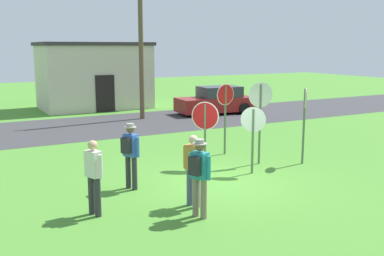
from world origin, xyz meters
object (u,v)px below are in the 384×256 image
Objects in this scene: stop_sign_leaning_left at (253,129)px; person_on_left at (193,167)px; person_near_signs at (130,151)px; utility_pole at (141,28)px; person_in_blue at (94,174)px; stop_sign_rear_right at (225,107)px; person_in_dark_shirt at (199,173)px; stop_sign_low_front at (304,113)px; stop_sign_nearest at (205,123)px; parked_car_on_street at (216,101)px; stop_sign_rear_left at (260,108)px.

person_on_left is at bearing -150.63° from stop_sign_leaning_left.
utility_pole is at bearing 66.13° from person_near_signs.
utility_pole is 5.23× the size of person_in_blue.
stop_sign_rear_right is 1.44× the size of person_on_left.
person_in_blue is 2.30m from person_in_dark_shirt.
person_in_blue is 1.93m from person_near_signs.
stop_sign_low_front is 7.23m from person_in_blue.
stop_sign_low_front reaches higher than person_in_dark_shirt.
stop_sign_low_front is 1.40× the size of person_in_dark_shirt.
stop_sign_nearest is (-1.50, -1.20, -0.26)m from stop_sign_rear_right.
stop_sign_leaning_left reaches higher than person_in_blue.
parked_car_on_street is (4.32, -0.28, -3.91)m from utility_pole.
person_on_left is at bearing -67.04° from person_near_signs.
person_in_blue is 2.24m from person_on_left.
stop_sign_rear_right is at bearing 49.29° from person_on_left.
person_in_dark_shirt reaches higher than parked_car_on_street.
person_in_blue is (-5.04, -1.07, -0.38)m from stop_sign_leaning_left.
utility_pole is 3.64× the size of stop_sign_low_front.
person_in_blue is 0.97× the size of person_in_dark_shirt.
stop_sign_rear_right is at bearing -119.97° from parked_car_on_street.
stop_sign_leaning_left is (-5.40, -10.73, 0.64)m from parked_car_on_street.
stop_sign_rear_right reaches higher than stop_sign_nearest.
person_in_dark_shirt is (-3.69, -4.70, -0.65)m from stop_sign_rear_right.
stop_sign_low_front reaches higher than parked_car_on_street.
utility_pole is at bearing 84.42° from stop_sign_leaning_left.
stop_sign_leaning_left reaches higher than person_in_dark_shirt.
utility_pole reaches higher than stop_sign_rear_right.
stop_sign_leaning_left is at bearing -116.70° from parked_car_on_street.
stop_sign_rear_left is 1.53× the size of person_on_left.
person_near_signs is at bearing -130.97° from parked_car_on_street.
parked_car_on_street is 12.03m from stop_sign_leaning_left.
stop_sign_rear_right reaches higher than person_in_dark_shirt.
utility_pole is at bearing 63.18° from person_in_blue.
utility_pole is 5.08× the size of person_in_dark_shirt.
person_in_dark_shirt is at bearing -123.10° from parked_car_on_street.
utility_pole is at bearing 176.26° from parked_car_on_street.
stop_sign_nearest reaches higher than person_near_signs.
stop_sign_nearest reaches higher than person_on_left.
parked_car_on_street is 1.82× the size of stop_sign_low_front.
stop_sign_rear_left reaches higher than person_near_signs.
stop_sign_nearest is 3.16m from stop_sign_low_front.
utility_pole is 4.50× the size of stop_sign_leaning_left.
parked_car_on_street is 2.17× the size of stop_sign_nearest.
person_in_dark_shirt is at bearing -122.06° from stop_sign_nearest.
stop_sign_rear_left is 1.49× the size of person_near_signs.
person_on_left is (-2.86, -1.61, -0.38)m from stop_sign_leaning_left.
stop_sign_nearest is at bearing 159.74° from stop_sign_low_front.
parked_car_on_street is at bearing -3.74° from utility_pole.
stop_sign_leaning_left is at bearing -95.58° from utility_pole.
utility_pole is 3.63× the size of stop_sign_rear_right.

